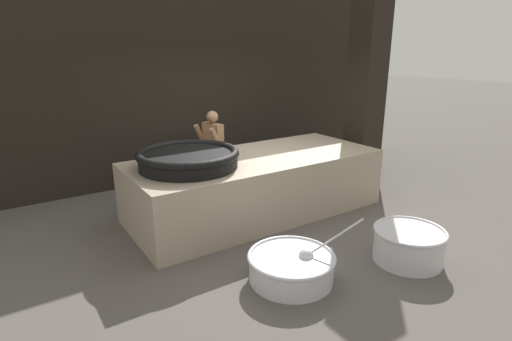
{
  "coord_description": "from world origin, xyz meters",
  "views": [
    {
      "loc": [
        -3.26,
        -4.88,
        2.48
      ],
      "look_at": [
        0.0,
        0.0,
        0.68
      ],
      "focal_mm": 28.0,
      "sensor_mm": 36.0,
      "label": 1
    }
  ],
  "objects_px": {
    "giant_wok_near": "(188,158)",
    "prep_bowl_vegetables": "(291,266)",
    "prep_bowl_meat": "(409,244)",
    "cook": "(213,149)"
  },
  "relations": [
    {
      "from": "giant_wok_near",
      "to": "prep_bowl_vegetables",
      "type": "height_order",
      "value": "giant_wok_near"
    },
    {
      "from": "prep_bowl_vegetables",
      "to": "prep_bowl_meat",
      "type": "height_order",
      "value": "prep_bowl_vegetables"
    },
    {
      "from": "cook",
      "to": "prep_bowl_meat",
      "type": "bearing_deg",
      "value": 92.21
    },
    {
      "from": "giant_wok_near",
      "to": "prep_bowl_vegetables",
      "type": "relative_size",
      "value": 1.19
    },
    {
      "from": "giant_wok_near",
      "to": "prep_bowl_vegetables",
      "type": "xyz_separation_m",
      "value": [
        0.35,
        -1.87,
        -0.87
      ]
    },
    {
      "from": "prep_bowl_meat",
      "to": "cook",
      "type": "bearing_deg",
      "value": 102.94
    },
    {
      "from": "giant_wok_near",
      "to": "prep_bowl_meat",
      "type": "relative_size",
      "value": 1.65
    },
    {
      "from": "prep_bowl_vegetables",
      "to": "cook",
      "type": "bearing_deg",
      "value": 78.11
    },
    {
      "from": "giant_wok_near",
      "to": "cook",
      "type": "xyz_separation_m",
      "value": [
        0.98,
        1.16,
        -0.25
      ]
    },
    {
      "from": "giant_wok_near",
      "to": "prep_bowl_vegetables",
      "type": "distance_m",
      "value": 2.09
    }
  ]
}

